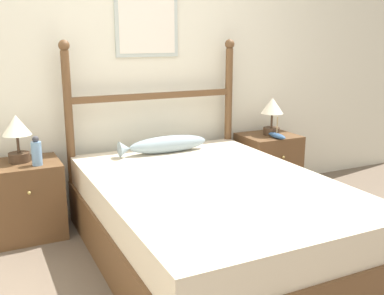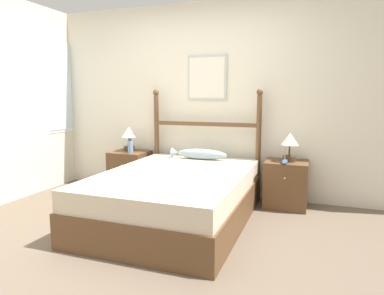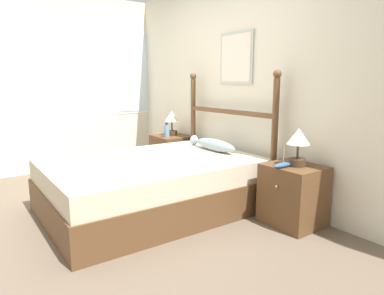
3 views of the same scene
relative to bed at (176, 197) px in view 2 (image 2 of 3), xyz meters
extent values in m
plane|color=brown|center=(-0.13, -0.57, -0.26)|extent=(16.00, 16.00, 0.00)
cube|color=beige|center=(-0.13, 1.16, 1.01)|extent=(6.40, 0.06, 2.55)
cube|color=#ADB7B2|center=(-0.01, 1.12, 1.31)|extent=(0.54, 0.02, 0.58)
cube|color=silver|center=(-0.01, 1.11, 1.31)|extent=(0.48, 0.01, 0.52)
cube|color=white|center=(-2.22, 0.99, 1.19)|extent=(0.01, 0.79, 1.33)
cube|color=silver|center=(-2.21, 0.99, 1.19)|extent=(0.01, 0.71, 1.25)
cube|color=brown|center=(0.00, 0.00, -0.10)|extent=(1.47, 2.08, 0.33)
cube|color=beige|center=(0.00, 0.00, 0.17)|extent=(1.43, 2.04, 0.21)
cylinder|color=brown|center=(-0.71, 1.01, 0.41)|extent=(0.06, 0.06, 1.34)
sphere|color=brown|center=(-0.71, 1.01, 1.11)|extent=(0.08, 0.08, 0.08)
cylinder|color=brown|center=(0.71, 1.01, 0.41)|extent=(0.06, 0.06, 1.34)
sphere|color=brown|center=(0.71, 1.01, 1.11)|extent=(0.08, 0.08, 0.08)
cube|color=brown|center=(0.00, 1.01, 0.70)|extent=(1.41, 0.05, 0.05)
cube|color=brown|center=(-1.07, 0.88, 0.02)|extent=(0.50, 0.44, 0.56)
sphere|color=tan|center=(-1.07, 0.65, 0.14)|extent=(0.02, 0.02, 0.02)
cube|color=brown|center=(1.07, 0.88, 0.02)|extent=(0.50, 0.44, 0.56)
sphere|color=tan|center=(1.07, 0.65, 0.14)|extent=(0.02, 0.02, 0.02)
cylinder|color=#422D1E|center=(-1.09, 0.91, 0.33)|extent=(0.15, 0.15, 0.07)
cylinder|color=#422D1E|center=(-1.09, 0.91, 0.43)|extent=(0.02, 0.02, 0.13)
cone|color=beige|center=(-1.09, 0.91, 0.57)|extent=(0.20, 0.20, 0.14)
cylinder|color=#422D1E|center=(1.09, 0.88, 0.33)|extent=(0.15, 0.15, 0.07)
cylinder|color=#422D1E|center=(1.09, 0.88, 0.43)|extent=(0.02, 0.02, 0.13)
cone|color=beige|center=(1.09, 0.88, 0.57)|extent=(0.20, 0.20, 0.14)
cylinder|color=#668CB2|center=(-0.99, 0.77, 0.38)|extent=(0.07, 0.07, 0.17)
sphere|color=#333338|center=(-0.99, 0.77, 0.48)|extent=(0.05, 0.05, 0.05)
ellipsoid|color=#335684|center=(1.05, 0.74, 0.32)|extent=(0.07, 0.24, 0.04)
cylinder|color=#997F56|center=(1.05, 0.74, 0.42)|extent=(0.01, 0.01, 0.15)
ellipsoid|color=#8499A3|center=(0.03, 0.79, 0.34)|extent=(0.66, 0.14, 0.14)
cone|color=#8499A3|center=(-0.34, 0.79, 0.34)|extent=(0.09, 0.12, 0.12)
camera|label=1|loc=(-1.34, -2.44, 1.17)|focal=42.00mm
camera|label=2|loc=(1.37, -3.26, 1.06)|focal=32.00mm
camera|label=3|loc=(2.99, -1.60, 1.04)|focal=32.00mm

